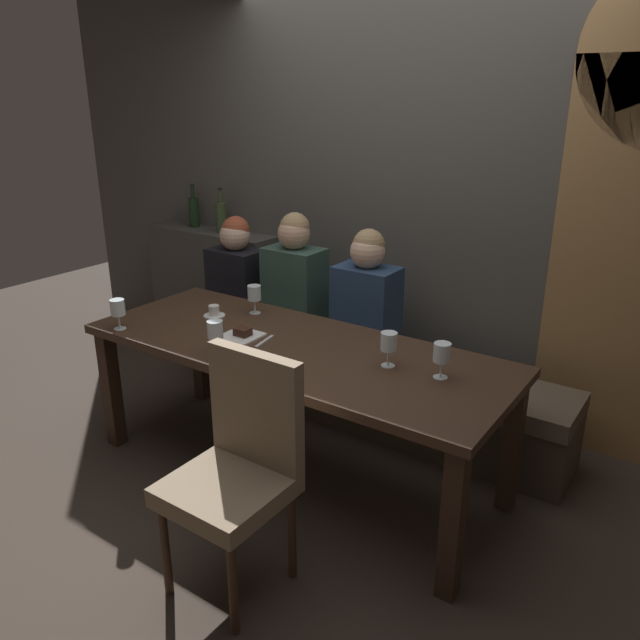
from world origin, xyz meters
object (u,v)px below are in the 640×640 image
wine_bottle_dark_red (194,211)px  wine_glass_end_left (215,331)px  chair_near_side (239,459)px  dessert_plate (242,334)px  dining_table (293,361)px  espresso_cup (214,312)px  wine_bottle_pale_label (221,216)px  fork_on_table (264,341)px  banquette_bench (363,386)px  diner_bearded (295,280)px  wine_glass_center_back (118,308)px  wine_glass_center_front (389,342)px  wine_glass_near_right (442,353)px  wine_glass_near_left (254,294)px  diner_far_end (366,297)px  diner_redhead (237,273)px

wine_bottle_dark_red → wine_glass_end_left: (1.50, -1.36, -0.22)m
chair_near_side → dessert_plate: 0.88m
dining_table → espresso_cup: (-0.62, 0.08, 0.11)m
wine_bottle_pale_label → fork_on_table: 1.71m
banquette_bench → diner_bearded: 0.78m
banquette_bench → wine_glass_center_back: wine_glass_center_back is taller
wine_bottle_dark_red → banquette_bench: bearing=-12.0°
dining_table → wine_glass_center_front: wine_glass_center_front is taller
wine_bottle_dark_red → dessert_plate: size_ratio=1.72×
chair_near_side → wine_glass_end_left: size_ratio=5.98×
banquette_bench → wine_glass_near_right: bearing=-39.9°
banquette_bench → wine_bottle_pale_label: bearing=166.9°
chair_near_side → wine_glass_near_left: bearing=127.0°
diner_bearded → wine_bottle_dark_red: 1.32m
chair_near_side → wine_glass_center_back: (-1.16, 0.37, 0.30)m
chair_near_side → diner_far_end: size_ratio=1.30×
dining_table → dessert_plate: dessert_plate is taller
wine_glass_end_left → diner_redhead: bearing=127.2°
diner_redhead → dessert_plate: 1.04m
diner_far_end → dessert_plate: size_ratio=3.98×
chair_near_side → wine_glass_end_left: chair_near_side is taller
wine_bottle_dark_red → espresso_cup: bearing=-41.1°
dining_table → wine_glass_near_left: (-0.46, 0.25, 0.20)m
banquette_bench → diner_redhead: 1.14m
banquette_bench → fork_on_table: 0.92m
wine_glass_center_back → espresso_cup: bearing=57.5°
diner_redhead → wine_glass_near_right: (1.76, -0.63, 0.07)m
wine_bottle_pale_label → banquette_bench: bearing=-13.1°
espresso_cup → wine_glass_center_back: bearing=-122.5°
fork_on_table → wine_bottle_dark_red: bearing=135.0°
diner_redhead → wine_glass_near_left: diner_redhead is taller
wine_glass_near_left → wine_glass_center_front: bearing=-12.2°
banquette_bench → wine_glass_near_right: 1.18m
diner_bearded → dessert_plate: size_ratio=4.18×
wine_bottle_dark_red → wine_glass_near_left: wine_bottle_dark_red is taller
chair_near_side → wine_glass_center_front: chair_near_side is taller
fork_on_table → chair_near_side: bearing=-68.3°
banquette_bench → diner_far_end: 0.58m
diner_far_end → wine_glass_center_front: diner_far_end is taller
chair_near_side → diner_redhead: (-1.26, 1.42, 0.23)m
wine_glass_center_back → espresso_cup: wine_glass_center_back is taller
diner_far_end → fork_on_table: (-0.16, -0.74, -0.06)m
dining_table → wine_glass_end_left: bearing=-129.4°
wine_bottle_pale_label → chair_near_side: bearing=-45.9°
wine_glass_end_left → wine_glass_near_right: bearing=19.5°
wine_bottle_dark_red → wine_glass_near_right: wine_bottle_dark_red is taller
diner_bearded → fork_on_table: diner_bearded is taller
chair_near_side → wine_glass_center_front: 0.85m
wine_glass_near_right → wine_glass_center_front: bearing=-175.5°
diner_far_end → wine_glass_center_front: size_ratio=4.61×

